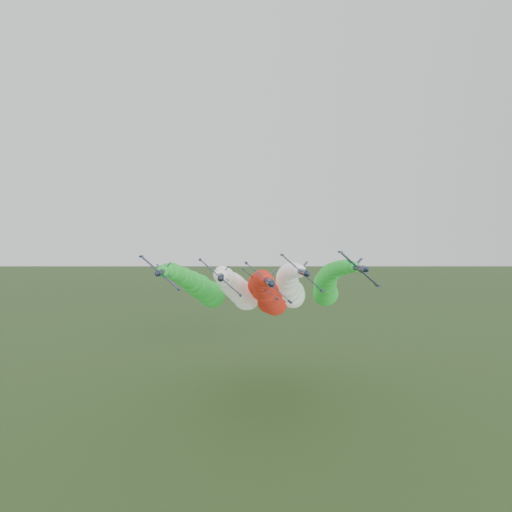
{
  "coord_description": "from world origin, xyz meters",
  "views": [
    {
      "loc": [
        -10.85,
        -98.53,
        54.32
      ],
      "look_at": [
        -3.88,
        5.49,
        50.8
      ],
      "focal_mm": 35.0,
      "sensor_mm": 36.0,
      "label": 1
    }
  ],
  "objects_px": {
    "jet_inner_right": "(290,288)",
    "jet_outer_left": "(201,288)",
    "jet_lead": "(269,294)",
    "jet_outer_right": "(327,285)",
    "jet_trail": "(264,294)",
    "jet_inner_left": "(239,290)"
  },
  "relations": [
    {
      "from": "jet_inner_left",
      "to": "jet_inner_right",
      "type": "height_order",
      "value": "jet_inner_right"
    },
    {
      "from": "jet_lead",
      "to": "jet_trail",
      "type": "relative_size",
      "value": 0.99
    },
    {
      "from": "jet_lead",
      "to": "jet_outer_right",
      "type": "distance_m",
      "value": 26.05
    },
    {
      "from": "jet_inner_right",
      "to": "jet_outer_right",
      "type": "bearing_deg",
      "value": 26.3
    },
    {
      "from": "jet_outer_left",
      "to": "jet_lead",
      "type": "bearing_deg",
      "value": -43.39
    },
    {
      "from": "jet_inner_right",
      "to": "jet_outer_left",
      "type": "distance_m",
      "value": 32.0
    },
    {
      "from": "jet_lead",
      "to": "jet_outer_right",
      "type": "xyz_separation_m",
      "value": [
        21.19,
        15.11,
        1.25
      ]
    },
    {
      "from": "jet_inner_right",
      "to": "jet_outer_left",
      "type": "xyz_separation_m",
      "value": [
        -29.57,
        12.19,
        -0.87
      ]
    },
    {
      "from": "jet_outer_right",
      "to": "jet_trail",
      "type": "bearing_deg",
      "value": 146.91
    },
    {
      "from": "jet_trail",
      "to": "jet_inner_right",
      "type": "bearing_deg",
      "value": -70.75
    },
    {
      "from": "jet_lead",
      "to": "jet_inner_left",
      "type": "distance_m",
      "value": 13.73
    },
    {
      "from": "jet_lead",
      "to": "jet_outer_right",
      "type": "relative_size",
      "value": 1.0
    },
    {
      "from": "jet_outer_right",
      "to": "jet_lead",
      "type": "bearing_deg",
      "value": -144.51
    },
    {
      "from": "jet_outer_left",
      "to": "jet_trail",
      "type": "distance_m",
      "value": 24.12
    },
    {
      "from": "jet_inner_right",
      "to": "jet_outer_left",
      "type": "relative_size",
      "value": 0.99
    },
    {
      "from": "jet_lead",
      "to": "jet_inner_left",
      "type": "height_order",
      "value": "jet_inner_left"
    },
    {
      "from": "jet_inner_left",
      "to": "jet_outer_right",
      "type": "distance_m",
      "value": 30.51
    },
    {
      "from": "jet_lead",
      "to": "jet_inner_right",
      "type": "bearing_deg",
      "value": 47.57
    },
    {
      "from": "jet_inner_left",
      "to": "jet_inner_right",
      "type": "relative_size",
      "value": 1.0
    },
    {
      "from": "jet_inner_left",
      "to": "jet_outer_left",
      "type": "relative_size",
      "value": 0.99
    },
    {
      "from": "jet_lead",
      "to": "jet_inner_right",
      "type": "height_order",
      "value": "jet_inner_right"
    },
    {
      "from": "jet_lead",
      "to": "jet_inner_right",
      "type": "distance_m",
      "value": 11.51
    }
  ]
}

